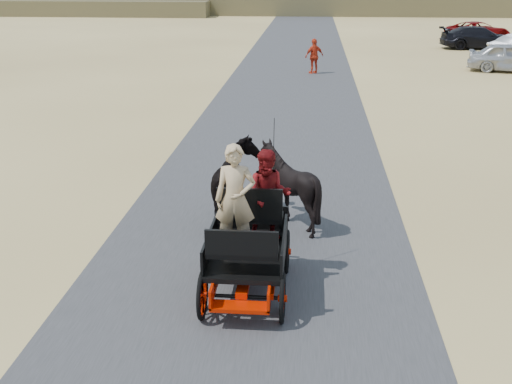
# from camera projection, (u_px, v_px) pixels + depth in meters

# --- Properties ---
(ground) EXTENTS (140.00, 140.00, 0.00)m
(ground) POSITION_uv_depth(u_px,v_px,m) (255.00, 254.00, 12.14)
(ground) COLOR tan
(road) EXTENTS (6.00, 140.00, 0.01)m
(road) POSITION_uv_depth(u_px,v_px,m) (255.00, 254.00, 12.14)
(road) COLOR #38383A
(road) RESTS_ON ground
(ridge_far) EXTENTS (140.00, 6.00, 2.40)m
(ridge_far) POSITION_uv_depth(u_px,v_px,m) (305.00, 3.00, 69.94)
(ridge_far) COLOR brown
(ridge_far) RESTS_ON ground
(ridge_near) EXTENTS (40.00, 4.00, 1.60)m
(ridge_near) POSITION_uv_depth(u_px,v_px,m) (24.00, 8.00, 68.77)
(ridge_near) COLOR brown
(ridge_near) RESTS_ON ground
(carriage) EXTENTS (1.30, 2.40, 0.72)m
(carriage) POSITION_uv_depth(u_px,v_px,m) (248.00, 272.00, 10.64)
(carriage) COLOR black
(carriage) RESTS_ON ground
(horse_left) EXTENTS (0.91, 2.01, 1.70)m
(horse_left) POSITION_uv_depth(u_px,v_px,m) (236.00, 185.00, 13.34)
(horse_left) COLOR black
(horse_left) RESTS_ON ground
(horse_right) EXTENTS (1.37, 1.54, 1.70)m
(horse_right) POSITION_uv_depth(u_px,v_px,m) (288.00, 186.00, 13.25)
(horse_right) COLOR black
(horse_right) RESTS_ON ground
(driver_man) EXTENTS (0.66, 0.43, 1.80)m
(driver_man) POSITION_uv_depth(u_px,v_px,m) (235.00, 199.00, 10.28)
(driver_man) COLOR tan
(driver_man) RESTS_ON carriage
(passenger_woman) EXTENTS (0.77, 0.60, 1.58)m
(passenger_woman) POSITION_uv_depth(u_px,v_px,m) (269.00, 195.00, 10.79)
(passenger_woman) COLOR #660C0F
(passenger_woman) RESTS_ON carriage
(pedestrian) EXTENTS (1.08, 0.87, 1.73)m
(pedestrian) POSITION_uv_depth(u_px,v_px,m) (314.00, 56.00, 31.97)
(pedestrian) COLOR red
(pedestrian) RESTS_ON ground
(car_a) EXTENTS (4.56, 2.67, 1.46)m
(car_a) POSITION_uv_depth(u_px,v_px,m) (512.00, 58.00, 32.50)
(car_a) COLOR #B2B2B7
(car_a) RESTS_ON ground
(car_c) EXTENTS (4.97, 2.20, 1.42)m
(car_c) POSITION_uv_depth(u_px,v_px,m) (479.00, 38.00, 41.48)
(car_c) COLOR black
(car_c) RESTS_ON ground
(car_d) EXTENTS (5.18, 3.80, 1.31)m
(car_d) POSITION_uv_depth(u_px,v_px,m) (478.00, 31.00, 46.46)
(car_d) COLOR maroon
(car_d) RESTS_ON ground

